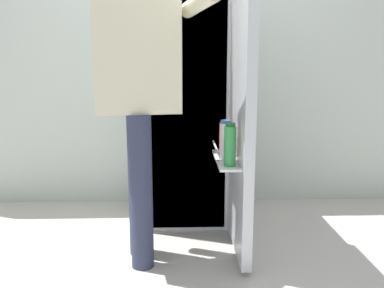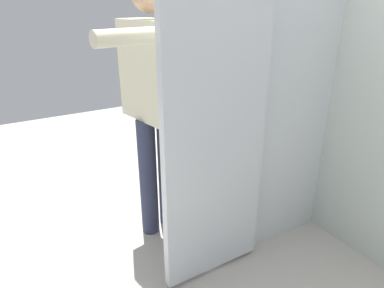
{
  "view_description": "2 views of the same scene",
  "coord_description": "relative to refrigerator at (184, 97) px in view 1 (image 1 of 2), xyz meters",
  "views": [
    {
      "loc": [
        0.0,
        -2.24,
        1.08
      ],
      "look_at": [
        0.06,
        -0.06,
        0.65
      ],
      "focal_mm": 37.3,
      "sensor_mm": 36.0,
      "label": 1
    },
    {
      "loc": [
        1.65,
        -0.99,
        1.51
      ],
      "look_at": [
        0.05,
        -0.03,
        0.73
      ],
      "focal_mm": 31.41,
      "sensor_mm": 36.0,
      "label": 2
    }
  ],
  "objects": [
    {
      "name": "refrigerator",
      "position": [
        0.0,
        0.0,
        0.0
      ],
      "size": [
        0.67,
        1.22,
        1.73
      ],
      "color": "silver",
      "rests_on": "ground_plane"
    },
    {
      "name": "ground_plane",
      "position": [
        -0.03,
        -0.5,
        -0.86
      ],
      "size": [
        6.59,
        6.59,
        0.0
      ],
      "primitive_type": "plane",
      "color": "#B7B2A8"
    },
    {
      "name": "kitchen_wall",
      "position": [
        -0.03,
        0.4,
        0.38
      ],
      "size": [
        4.4,
        0.1,
        2.49
      ],
      "primitive_type": "cube",
      "color": "beige",
      "rests_on": "ground_plane"
    },
    {
      "name": "person",
      "position": [
        -0.24,
        -0.64,
        0.14
      ],
      "size": [
        0.63,
        0.7,
        1.67
      ],
      "color": "#2D334C",
      "rests_on": "ground_plane"
    }
  ]
}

